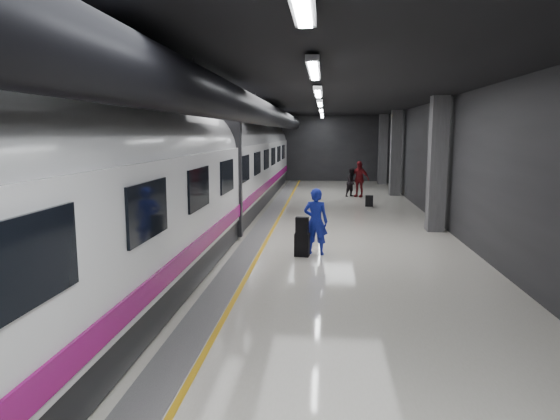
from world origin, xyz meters
name	(u,v)px	position (x,y,z in m)	size (l,w,h in m)	color
ground	(297,241)	(0.00, 0.00, 0.00)	(40.00, 40.00, 0.00)	silver
platform_hall	(291,125)	(-0.29, 0.96, 3.54)	(10.02, 40.02, 4.51)	black
train	(193,173)	(-3.25, 0.00, 2.07)	(3.05, 38.00, 4.05)	black
traveler_main	(316,221)	(0.59, -1.71, 0.91)	(0.66, 0.44, 1.82)	#192BBD
suitcase_main	(302,245)	(0.23, -1.98, 0.32)	(0.39, 0.24, 0.63)	black
shoulder_bag	(302,225)	(0.23, -2.02, 0.85)	(0.34, 0.18, 0.45)	black
traveler_far_a	(352,182)	(2.24, 11.12, 0.75)	(0.73, 0.57, 1.51)	black
traveler_far_b	(359,179)	(2.59, 11.08, 0.94)	(1.10, 0.46, 1.87)	maroon
suitcase_far	(369,201)	(2.84, 7.60, 0.25)	(0.35, 0.22, 0.51)	black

